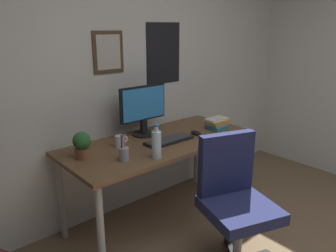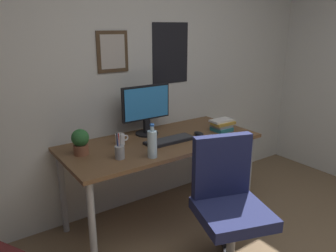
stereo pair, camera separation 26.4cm
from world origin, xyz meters
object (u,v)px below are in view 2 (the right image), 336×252
(water_bottle, at_px, (152,143))
(coffee_mug_near, at_px, (120,139))
(monitor, at_px, (146,108))
(computer_mouse, at_px, (199,134))
(keyboard, at_px, (170,140))
(potted_plant, at_px, (80,141))
(office_chair, at_px, (228,199))
(book_stack_left, at_px, (222,125))
(pen_cup, at_px, (120,151))

(water_bottle, distance_m, coffee_mug_near, 0.38)
(monitor, relative_size, computer_mouse, 4.18)
(computer_mouse, xyz_separation_m, water_bottle, (-0.59, -0.19, 0.09))
(monitor, bearing_deg, keyboard, -79.98)
(potted_plant, bearing_deg, office_chair, -49.49)
(book_stack_left, bearing_deg, monitor, 153.77)
(coffee_mug_near, bearing_deg, office_chair, -66.40)
(coffee_mug_near, relative_size, pen_cup, 0.56)
(office_chair, height_order, potted_plant, office_chair)
(monitor, xyz_separation_m, water_bottle, (-0.25, -0.48, -0.13))
(water_bottle, bearing_deg, computer_mouse, 17.32)
(keyboard, distance_m, pen_cup, 0.51)
(book_stack_left, bearing_deg, keyboard, 177.77)
(office_chair, xyz_separation_m, water_bottle, (-0.31, 0.48, 0.33))
(office_chair, relative_size, computer_mouse, 8.64)
(monitor, distance_m, potted_plant, 0.68)
(office_chair, distance_m, monitor, 1.07)
(water_bottle, bearing_deg, book_stack_left, 11.63)
(coffee_mug_near, distance_m, book_stack_left, 0.95)
(monitor, distance_m, book_stack_left, 0.71)
(office_chair, distance_m, water_bottle, 0.66)
(monitor, xyz_separation_m, pen_cup, (-0.45, -0.37, -0.19))
(monitor, xyz_separation_m, potted_plant, (-0.65, -0.13, -0.13))
(water_bottle, bearing_deg, potted_plant, 139.10)
(computer_mouse, bearing_deg, water_bottle, -162.68)
(office_chair, xyz_separation_m, keyboard, (-0.01, 0.68, 0.23))
(pen_cup, bearing_deg, coffee_mug_near, 61.92)
(office_chair, bearing_deg, coffee_mug_near, 113.60)
(pen_cup, bearing_deg, book_stack_left, 3.50)
(monitor, height_order, keyboard, monitor)
(monitor, xyz_separation_m, computer_mouse, (0.35, -0.30, -0.22))
(potted_plant, xyz_separation_m, pen_cup, (0.20, -0.24, -0.05))
(potted_plant, bearing_deg, monitor, 11.39)
(computer_mouse, relative_size, water_bottle, 0.44)
(office_chair, height_order, coffee_mug_near, office_chair)
(monitor, height_order, book_stack_left, monitor)
(office_chair, distance_m, computer_mouse, 0.76)
(coffee_mug_near, relative_size, book_stack_left, 0.53)
(coffee_mug_near, bearing_deg, monitor, 19.15)
(monitor, distance_m, computer_mouse, 0.51)
(monitor, bearing_deg, computer_mouse, -40.27)
(potted_plant, bearing_deg, book_stack_left, -7.78)
(monitor, relative_size, potted_plant, 2.36)
(office_chair, bearing_deg, monitor, 93.57)
(coffee_mug_near, height_order, potted_plant, potted_plant)
(book_stack_left, bearing_deg, potted_plant, 172.22)
(office_chair, relative_size, book_stack_left, 4.48)
(keyboard, height_order, coffee_mug_near, coffee_mug_near)
(office_chair, relative_size, water_bottle, 3.76)
(computer_mouse, bearing_deg, book_stack_left, -1.69)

